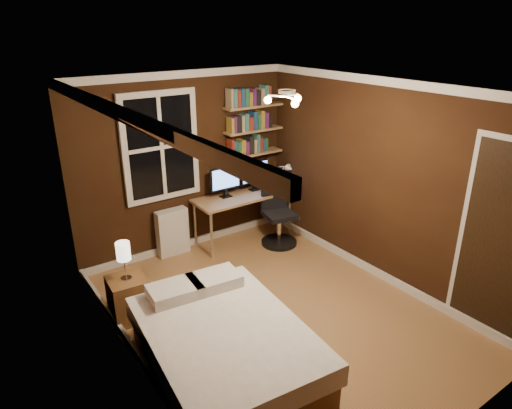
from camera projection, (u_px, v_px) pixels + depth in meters
floor at (276, 313)px, 5.19m from camera, size 4.20×4.20×0.00m
wall_back at (185, 164)px, 6.31m from camera, size 3.20×0.04×2.50m
wall_left at (129, 254)px, 3.86m from camera, size 0.04×4.20×2.50m
wall_right at (381, 182)px, 5.58m from camera, size 0.04×4.20×2.50m
ceiling at (280, 88)px, 4.25m from camera, size 3.20×4.20×0.02m
window at (161, 147)px, 5.98m from camera, size 1.06×0.06×1.46m
door at (502, 246)px, 4.48m from camera, size 0.03×0.82×2.05m
ceiling_fixture at (287, 101)px, 4.21m from camera, size 0.44×0.44×0.18m
bookshelf_lower at (253, 153)px, 6.79m from camera, size 0.92×0.22×0.03m
books_row_lower at (253, 145)px, 6.75m from camera, size 0.66×0.16×0.23m
bookshelf_middle at (253, 130)px, 6.66m from camera, size 0.92×0.22×0.03m
books_row_middle at (253, 121)px, 6.62m from camera, size 0.66×0.16×0.23m
bookshelf_upper at (253, 106)px, 6.53m from camera, size 0.92×0.22×0.03m
books_row_upper at (253, 97)px, 6.48m from camera, size 0.66×0.16×0.23m
bed at (224, 347)px, 4.23m from camera, size 1.52×1.98×0.63m
nightstand at (129, 298)px, 5.01m from camera, size 0.43×0.43×0.50m
bedside_lamp at (124, 261)px, 4.84m from camera, size 0.15×0.15×0.44m
radiator at (172, 232)px, 6.39m from camera, size 0.45×0.16×0.67m
desk at (243, 199)px, 6.71m from camera, size 1.51×0.56×0.72m
monitor_left at (225, 182)px, 6.52m from camera, size 0.49×0.12×0.46m
monitor_right at (255, 175)px, 6.80m from camera, size 0.49×0.12×0.46m
desk_lamp at (285, 176)px, 6.82m from camera, size 0.14×0.32×0.44m
office_chair at (278, 221)px, 6.70m from camera, size 0.52×0.52×0.95m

